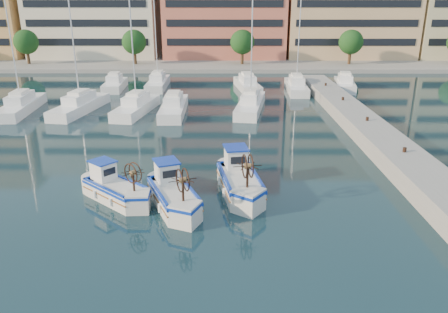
# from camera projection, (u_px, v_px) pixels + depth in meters

# --- Properties ---
(ground) EXTENTS (300.00, 300.00, 0.00)m
(ground) POSITION_uv_depth(u_px,v_px,m) (201.00, 209.00, 23.32)
(ground) COLOR #16303B
(ground) RESTS_ON ground
(quay) EXTENTS (3.00, 60.00, 1.20)m
(quay) POSITION_uv_depth(u_px,v_px,m) (392.00, 151.00, 30.59)
(quay) COLOR gray
(quay) RESTS_ON ground
(yacht_marina) EXTENTS (38.96, 22.86, 11.50)m
(yacht_marina) POSITION_uv_depth(u_px,v_px,m) (186.00, 96.00, 49.04)
(yacht_marina) COLOR white
(yacht_marina) RESTS_ON ground
(fishing_boat_a) EXTENTS (4.16, 3.97, 2.64)m
(fishing_boat_a) POSITION_uv_depth(u_px,v_px,m) (115.00, 188.00, 24.19)
(fishing_boat_a) COLOR silver
(fishing_boat_a) RESTS_ON ground
(fishing_boat_b) EXTENTS (3.40, 4.75, 2.86)m
(fishing_boat_b) POSITION_uv_depth(u_px,v_px,m) (173.00, 193.00, 23.42)
(fishing_boat_b) COLOR silver
(fishing_boat_b) RESTS_ON ground
(fishing_boat_c) EXTENTS (2.75, 5.05, 3.07)m
(fishing_boat_c) POSITION_uv_depth(u_px,v_px,m) (239.00, 179.00, 25.05)
(fishing_boat_c) COLOR silver
(fishing_boat_c) RESTS_ON ground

